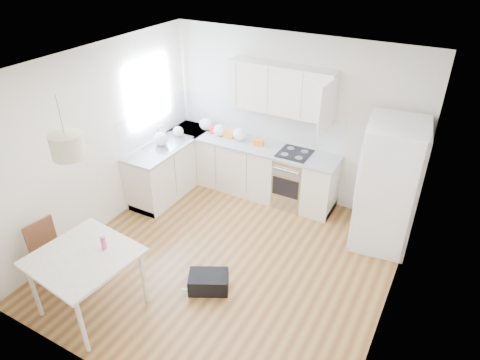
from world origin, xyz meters
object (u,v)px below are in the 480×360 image
at_px(dining_chair, 54,256).
at_px(gym_bag, 209,282).
at_px(refrigerator, 389,186).
at_px(dining_table, 84,262).

xyz_separation_m(dining_chair, gym_bag, (1.74, 0.85, -0.34)).
relative_size(refrigerator, dining_chair, 2.04).
relative_size(refrigerator, gym_bag, 3.70).
xyz_separation_m(dining_table, dining_chair, (-0.70, 0.09, -0.28)).
relative_size(dining_table, gym_bag, 2.31).
height_order(dining_chair, gym_bag, dining_chair).
bearing_deg(refrigerator, gym_bag, -136.08).
bearing_deg(gym_bag, dining_chair, 178.18).
bearing_deg(dining_chair, gym_bag, 34.25).
distance_m(refrigerator, gym_bag, 2.79).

